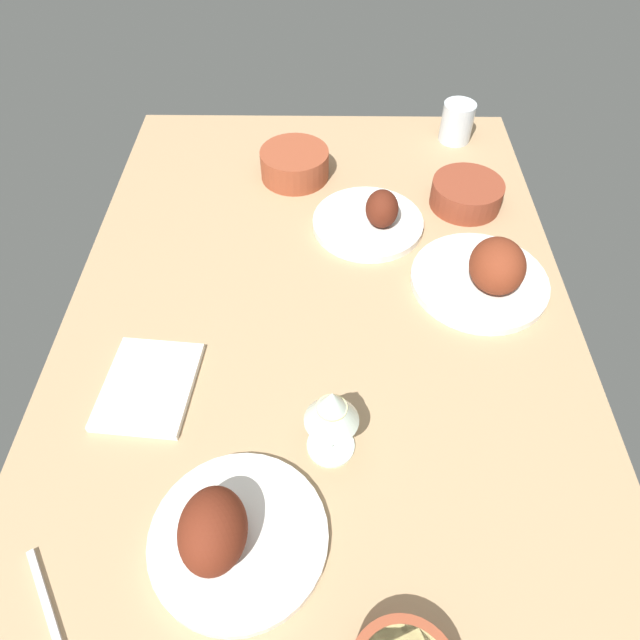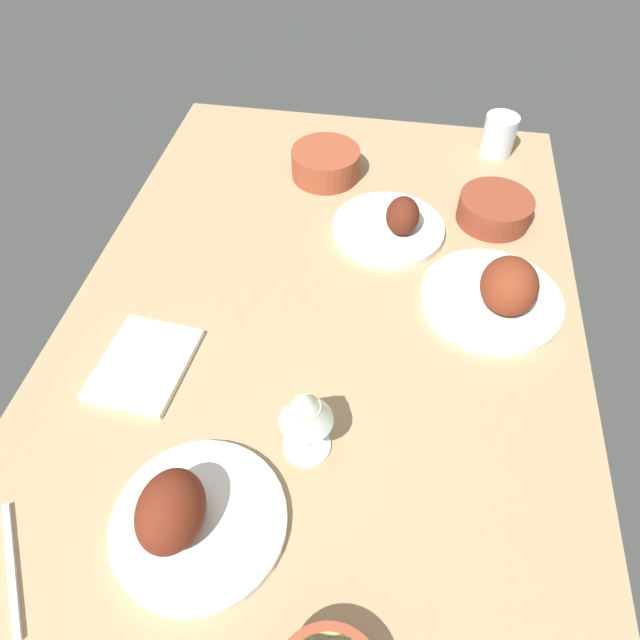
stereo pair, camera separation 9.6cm
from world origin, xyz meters
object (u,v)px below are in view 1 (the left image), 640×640
Objects in this scene: plate_center_main at (226,534)px; bowl_soup at (295,163)px; bowl_onions at (467,193)px; folded_napkin at (149,386)px; fork_loose at (50,616)px; water_tumbler at (457,122)px; plate_far_side at (372,219)px; plate_near_viewer at (488,273)px; wine_glass at (332,410)px.

bowl_soup is (81.01, -5.29, 0.07)cm from plate_center_main.
bowl_onions is 0.85× the size of folded_napkin.
plate_center_main is 22.52cm from fork_loose.
plate_center_main reaches higher than water_tumbler.
plate_center_main is 1.35× the size of folded_napkin.
bowl_soup is 60.65cm from folded_napkin.
bowl_onions is at bearing -50.37° from folded_napkin.
plate_center_main reaches higher than bowl_onions.
plate_far_side is 0.89× the size of plate_near_viewer.
plate_far_side is 67.31cm from plate_center_main.
bowl_soup is 93.58cm from fork_loose.
plate_near_viewer reaches higher than fork_loose.
wine_glass reaches higher than bowl_onions.
wine_glass is (14.21, -13.20, 6.59)cm from plate_center_main.
plate_near_viewer reaches higher than plate_far_side.
plate_far_side is 0.96× the size of plate_center_main.
wine_glass is (-49.56, 8.32, 7.80)cm from plate_far_side.
plate_far_side is at bearing -63.56° from fork_loose.
folded_napkin is 0.97× the size of fork_loose.
water_tumbler is at bearing -1.66° from plate_near_viewer.
plate_near_viewer is 49.40cm from water_tumbler.
plate_near_viewer is 1.44× the size of folded_napkin.
water_tumbler reaches higher than fork_loose.
water_tumbler is (49.36, -1.43, 1.14)cm from plate_near_viewer.
plate_far_side reaches higher than folded_napkin.
plate_far_side reaches higher than bowl_soup.
wine_glass is 41.94cm from fork_loose.
wine_glass is (-57.08, 28.29, 6.95)cm from bowl_onions.
wine_glass is 31.75cm from folded_napkin.
plate_far_side is 83.95cm from fork_loose.
bowl_soup is at bearing -49.52° from fork_loose.
plate_far_side is at bearing -18.65° from plate_center_main.
water_tumbler is (82.21, -29.66, -5.37)cm from wine_glass.
plate_near_viewer reaches higher than water_tumbler.
bowl_onions is 101.38cm from fork_loose.
plate_far_side is 1.52× the size of bowl_onions.
plate_near_viewer is 61.45cm from folded_napkin.
plate_center_main is 2.56× the size of water_tumbler.
bowl_onions is 64.09cm from wine_glass.
plate_near_viewer is (47.06, -41.43, 0.07)cm from plate_center_main.
fork_loose is (-80.20, 61.96, -2.58)cm from bowl_onions.
plate_near_viewer reaches higher than bowl_onions.
plate_far_side reaches higher than fork_loose.
plate_center_main is at bearing -147.26° from folded_napkin.
folded_napkin is (9.89, 28.69, -9.33)cm from wine_glass.
plate_center_main is at bearing 149.80° from bowl_onions.
bowl_soup reaches higher than bowl_onions.
plate_center_main is at bearing 137.11° from wine_glass.
plate_near_viewer is 83.51cm from fork_loose.
bowl_soup is at bearing 74.98° from bowl_onions.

